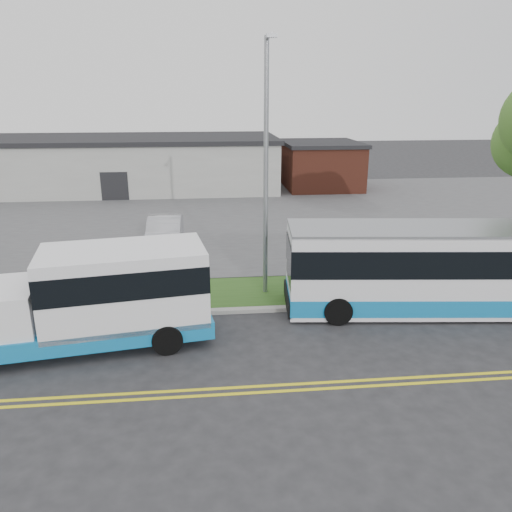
{
  "coord_description": "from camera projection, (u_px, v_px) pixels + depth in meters",
  "views": [
    {
      "loc": [
        0.74,
        -15.73,
        7.67
      ],
      "look_at": [
        2.63,
        2.84,
        1.6
      ],
      "focal_mm": 35.0,
      "sensor_mm": 36.0,
      "label": 1
    }
  ],
  "objects": [
    {
      "name": "ground",
      "position": [
        188.0,
        328.0,
        17.18
      ],
      "size": [
        140.0,
        140.0,
        0.0
      ],
      "primitive_type": "plane",
      "color": "#28282B",
      "rests_on": "ground"
    },
    {
      "name": "lane_line_north",
      "position": [
        185.0,
        390.0,
        13.54
      ],
      "size": [
        70.0,
        0.12,
        0.01
      ],
      "primitive_type": "cube",
      "color": "yellow",
      "rests_on": "ground"
    },
    {
      "name": "lane_line_south",
      "position": [
        184.0,
        397.0,
        13.26
      ],
      "size": [
        70.0,
        0.12,
        0.01
      ],
      "primitive_type": "cube",
      "color": "yellow",
      "rests_on": "ground"
    },
    {
      "name": "curb",
      "position": [
        189.0,
        313.0,
        18.2
      ],
      "size": [
        80.0,
        0.3,
        0.15
      ],
      "primitive_type": "cube",
      "color": "#9E9B93",
      "rests_on": "ground"
    },
    {
      "name": "verge",
      "position": [
        190.0,
        294.0,
        19.91
      ],
      "size": [
        80.0,
        3.3,
        0.1
      ],
      "primitive_type": "cube",
      "color": "#2A4D19",
      "rests_on": "ground"
    },
    {
      "name": "parking_lot",
      "position": [
        195.0,
        214.0,
        33.25
      ],
      "size": [
        80.0,
        25.0,
        0.1
      ],
      "primitive_type": "cube",
      "color": "#4C4C4F",
      "rests_on": "ground"
    },
    {
      "name": "commercial_building",
      "position": [
        124.0,
        163.0,
        41.47
      ],
      "size": [
        25.4,
        10.4,
        4.35
      ],
      "color": "#9E9E99",
      "rests_on": "ground"
    },
    {
      "name": "brick_wing",
      "position": [
        321.0,
        165.0,
        42.19
      ],
      "size": [
        6.3,
        7.3,
        3.9
      ],
      "color": "brown",
      "rests_on": "ground"
    },
    {
      "name": "streetlight_near",
      "position": [
        266.0,
        163.0,
        18.43
      ],
      "size": [
        0.35,
        1.53,
        9.5
      ],
      "color": "gray",
      "rests_on": "verge"
    },
    {
      "name": "shuttle_bus",
      "position": [
        99.0,
        295.0,
        15.63
      ],
      "size": [
        8.45,
        3.84,
        3.13
      ],
      "rotation": [
        0.0,
        0.0,
        0.15
      ],
      "color": "#1077B7",
      "rests_on": "ground"
    },
    {
      "name": "transit_bus",
      "position": [
        445.0,
        269.0,
        18.15
      ],
      "size": [
        11.7,
        3.73,
        3.19
      ],
      "rotation": [
        0.0,
        0.0,
        -0.1
      ],
      "color": "white",
      "rests_on": "ground"
    },
    {
      "name": "pedestrian",
      "position": [
        51.0,
        270.0,
        20.15
      ],
      "size": [
        0.69,
        0.62,
        1.58
      ],
      "primitive_type": "imported",
      "rotation": [
        0.0,
        0.0,
        3.69
      ],
      "color": "black",
      "rests_on": "verge"
    },
    {
      "name": "parked_car_a",
      "position": [
        165.0,
        233.0,
        25.54
      ],
      "size": [
        1.73,
        4.9,
        1.61
      ],
      "primitive_type": "imported",
      "rotation": [
        0.0,
        0.0,
        -0.0
      ],
      "color": "#A2A3A9",
      "rests_on": "parking_lot"
    },
    {
      "name": "grocery_bag_left",
      "position": [
        43.0,
        287.0,
        20.08
      ],
      "size": [
        0.32,
        0.32,
        0.32
      ],
      "primitive_type": "sphere",
      "color": "white",
      "rests_on": "verge"
    },
    {
      "name": "grocery_bag_right",
      "position": [
        62.0,
        282.0,
        20.61
      ],
      "size": [
        0.32,
        0.32,
        0.32
      ],
      "primitive_type": "sphere",
      "color": "white",
      "rests_on": "verge"
    }
  ]
}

